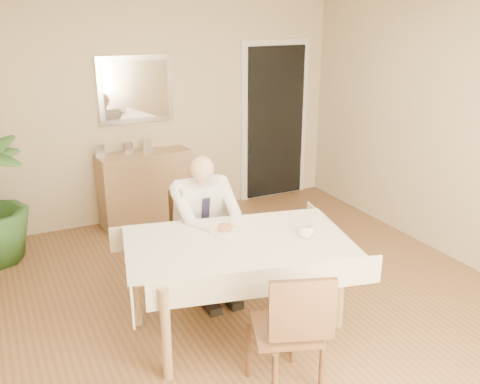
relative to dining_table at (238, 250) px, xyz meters
name	(u,v)px	position (x,y,z in m)	size (l,w,h in m)	color
room	(260,163)	(0.26, 0.14, 0.63)	(5.00, 5.02, 2.60)	brown
doorway	(275,123)	(1.81, 2.60, 0.33)	(0.96, 0.07, 2.10)	silver
mirror	(136,90)	(0.00, 2.61, 0.88)	(0.86, 0.04, 0.76)	silver
dining_table	(238,250)	(0.00, 0.00, 0.00)	(1.93, 1.38, 0.75)	#997B54
chair_far	(196,231)	(0.00, 0.88, -0.18)	(0.45, 0.46, 0.87)	#412615
chair_near	(292,326)	(-0.03, -0.85, -0.17)	(0.54, 0.55, 0.89)	#412615
seated_man	(207,221)	(0.00, 0.59, 0.02)	(0.48, 0.72, 1.24)	white
plate	(224,230)	(-0.02, 0.21, 0.09)	(0.26, 0.26, 0.02)	white
food	(224,228)	(-0.02, 0.21, 0.11)	(0.14, 0.14, 0.06)	brown
knife	(232,230)	(0.02, 0.15, 0.11)	(0.01, 0.01, 0.13)	silver
fork	(223,232)	(-0.06, 0.15, 0.11)	(0.01, 0.01, 0.13)	silver
coffee_mug	(306,232)	(0.50, -0.18, 0.13)	(0.12, 0.12, 0.09)	white
sideboard	(146,188)	(0.00, 2.46, -0.24)	(1.06, 0.36, 0.85)	#997B54
photo_frame_left	(100,151)	(-0.49, 2.48, 0.25)	(0.10, 0.02, 0.14)	silver
photo_frame_center	(128,148)	(-0.17, 2.48, 0.25)	(0.10, 0.02, 0.14)	silver
photo_frame_right	(147,146)	(0.06, 2.50, 0.25)	(0.10, 0.02, 0.14)	silver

